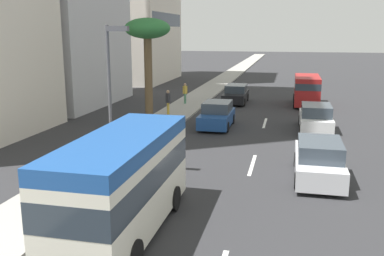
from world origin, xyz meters
name	(u,v)px	position (x,y,z in m)	size (l,w,h in m)	color
ground_plane	(270,104)	(31.50, 0.00, 0.00)	(198.00, 198.00, 0.00)	#2D2D30
sidewalk_right	(193,101)	(31.50, 6.69, 0.07)	(162.00, 2.79, 0.15)	#9E9B93
lane_stripe_mid	(252,165)	(14.24, 0.00, 0.01)	(3.20, 0.16, 0.01)	silver
lane_stripe_far	(265,123)	(23.76, 0.00, 0.01)	(3.20, 0.16, 0.01)	silver
car_lead	(316,118)	(22.21, -3.17, 0.78)	(4.65, 1.96, 1.65)	white
car_second	(236,94)	(31.71, 2.98, 0.74)	(4.50, 1.91, 1.55)	black
minibus_third	(123,180)	(6.55, 3.20, 1.67)	(6.82, 2.31, 3.04)	silver
car_fourth	(217,115)	(21.85, 2.95, 0.77)	(4.15, 1.91, 1.63)	#1E478C
van_fifth	(307,89)	(31.72, -2.90, 1.40)	(5.23, 2.10, 2.44)	#A51E1E
car_sixth	(319,160)	(12.99, -2.83, 0.79)	(4.79, 1.95, 1.67)	silver
pedestrian_near_lamp	(185,92)	(29.55, 6.95, 1.08)	(0.39, 0.36, 1.69)	#4C8C66
pedestrian_mid_block	(168,101)	(24.63, 7.01, 1.12)	(0.38, 0.39, 1.75)	gold
palm_tree	(148,35)	(21.03, 7.24, 5.82)	(2.84, 2.84, 6.70)	brown
street_lamp	(112,83)	(11.45, 5.57, 3.98)	(0.24, 0.97, 6.12)	#4C4C51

